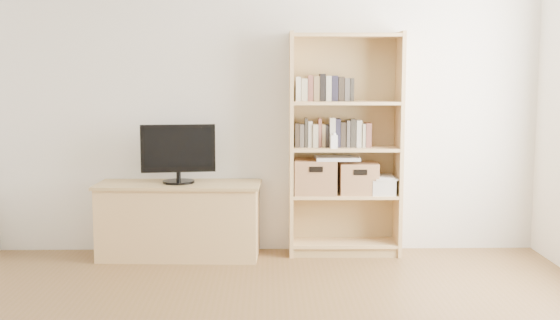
{
  "coord_description": "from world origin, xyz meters",
  "views": [
    {
      "loc": [
        0.0,
        -3.31,
        1.49
      ],
      "look_at": [
        0.1,
        1.9,
        0.84
      ],
      "focal_mm": 45.0,
      "sensor_mm": 36.0,
      "label": 1
    }
  ],
  "objects_px": {
    "television": "(178,154)",
    "basket_left": "(315,177)",
    "tv_stand": "(179,222)",
    "bookshelf": "(345,145)",
    "laptop": "(337,158)",
    "baby_monitor": "(334,142)",
    "basket_right": "(358,178)"
  },
  "relations": [
    {
      "from": "basket_left",
      "to": "laptop",
      "type": "height_order",
      "value": "laptop"
    },
    {
      "from": "tv_stand",
      "to": "television",
      "type": "relative_size",
      "value": 2.15
    },
    {
      "from": "television",
      "to": "basket_left",
      "type": "distance_m",
      "value": 1.12
    },
    {
      "from": "television",
      "to": "basket_right",
      "type": "xyz_separation_m",
      "value": [
        1.46,
        0.07,
        -0.21
      ]
    },
    {
      "from": "tv_stand",
      "to": "baby_monitor",
      "type": "bearing_deg",
      "value": 1.44
    },
    {
      "from": "tv_stand",
      "to": "laptop",
      "type": "relative_size",
      "value": 3.6
    },
    {
      "from": "bookshelf",
      "to": "laptop",
      "type": "bearing_deg",
      "value": -164.59
    },
    {
      "from": "tv_stand",
      "to": "bookshelf",
      "type": "relative_size",
      "value": 0.7
    },
    {
      "from": "tv_stand",
      "to": "bookshelf",
      "type": "distance_m",
      "value": 1.48
    },
    {
      "from": "basket_right",
      "to": "television",
      "type": "bearing_deg",
      "value": -176.8
    },
    {
      "from": "baby_monitor",
      "to": "basket_left",
      "type": "relative_size",
      "value": 0.31
    },
    {
      "from": "laptop",
      "to": "bookshelf",
      "type": "bearing_deg",
      "value": 13.49
    },
    {
      "from": "basket_right",
      "to": "laptop",
      "type": "relative_size",
      "value": 0.88
    },
    {
      "from": "television",
      "to": "bookshelf",
      "type": "bearing_deg",
      "value": -3.92
    },
    {
      "from": "tv_stand",
      "to": "basket_right",
      "type": "relative_size",
      "value": 4.11
    },
    {
      "from": "baby_monitor",
      "to": "laptop",
      "type": "xyz_separation_m",
      "value": [
        0.03,
        0.08,
        -0.14
      ]
    },
    {
      "from": "baby_monitor",
      "to": "basket_left",
      "type": "distance_m",
      "value": 0.34
    },
    {
      "from": "bookshelf",
      "to": "baby_monitor",
      "type": "bearing_deg",
      "value": -135.0
    },
    {
      "from": "basket_left",
      "to": "basket_right",
      "type": "height_order",
      "value": "basket_left"
    },
    {
      "from": "television",
      "to": "tv_stand",
      "type": "bearing_deg",
      "value": 0.0
    },
    {
      "from": "television",
      "to": "baby_monitor",
      "type": "relative_size",
      "value": 5.6
    },
    {
      "from": "television",
      "to": "basket_left",
      "type": "height_order",
      "value": "television"
    },
    {
      "from": "television",
      "to": "basket_right",
      "type": "bearing_deg",
      "value": -4.41
    },
    {
      "from": "baby_monitor",
      "to": "basket_right",
      "type": "bearing_deg",
      "value": 17.62
    },
    {
      "from": "basket_right",
      "to": "baby_monitor",
      "type": "bearing_deg",
      "value": -155.85
    },
    {
      "from": "basket_left",
      "to": "basket_right",
      "type": "bearing_deg",
      "value": 1.11
    },
    {
      "from": "tv_stand",
      "to": "bookshelf",
      "type": "xyz_separation_m",
      "value": [
        1.35,
        0.08,
        0.62
      ]
    },
    {
      "from": "basket_left",
      "to": "laptop",
      "type": "distance_m",
      "value": 0.23
    },
    {
      "from": "television",
      "to": "laptop",
      "type": "relative_size",
      "value": 1.68
    },
    {
      "from": "bookshelf",
      "to": "laptop",
      "type": "distance_m",
      "value": 0.13
    },
    {
      "from": "tv_stand",
      "to": "television",
      "type": "bearing_deg",
      "value": 0.0
    },
    {
      "from": "bookshelf",
      "to": "tv_stand",
      "type": "bearing_deg",
      "value": -176.12
    }
  ]
}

